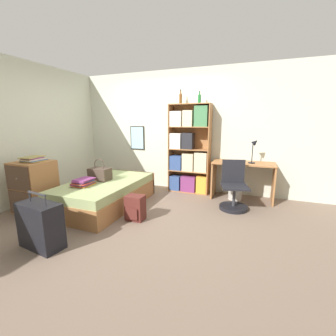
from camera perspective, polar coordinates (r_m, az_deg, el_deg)
name	(u,v)px	position (r m, az deg, el deg)	size (l,w,h in m)	color
ground_plane	(135,210)	(4.03, -8.30, -10.43)	(14.00, 14.00, 0.00)	#756051
wall_back	(168,131)	(5.16, -0.12, 9.39)	(10.00, 0.09, 2.60)	beige
wall_left	(39,132)	(5.12, -29.91, 7.83)	(0.06, 10.00, 2.60)	beige
bed	(106,193)	(4.29, -15.41, -6.16)	(1.09, 1.88, 0.46)	#A36B3D
handbag	(100,174)	(4.30, -16.91, -1.40)	(0.37, 0.24, 0.40)	#47382D
book_stack_on_bed	(84,182)	(4.03, -20.64, -3.38)	(0.32, 0.39, 0.12)	gold
suitcase	(41,225)	(3.20, -29.62, -12.54)	(0.59, 0.34, 0.69)	black
dresser	(34,187)	(4.43, -30.81, -4.08)	(0.56, 0.57, 0.86)	#A36B3D
magazine_pile_on_dresser	(33,159)	(4.34, -31.03, 1.96)	(0.32, 0.38, 0.08)	gold
bookcase	(189,152)	(4.81, 5.31, 4.05)	(0.87, 0.32, 1.87)	#A36B3D
bottle_green	(181,98)	(4.87, 3.22, 17.22)	(0.06, 0.06, 0.29)	brown
bottle_brown	(199,99)	(4.73, 7.98, 17.06)	(0.06, 0.06, 0.24)	#1E6B2D
desk	(243,174)	(4.60, 18.44, -1.41)	(1.16, 0.53, 0.74)	#A36B3D
desk_lamp	(254,146)	(4.49, 21.10, 5.14)	(0.17, 0.12, 0.47)	black
desk_chair	(234,194)	(4.14, 16.32, -6.33)	(0.54, 0.54, 0.85)	black
backpack	(135,208)	(3.59, -8.34, -9.98)	(0.28, 0.24, 0.39)	#56231E
waste_bin	(235,192)	(4.66, 16.64, -5.96)	(0.26, 0.26, 0.27)	#B7B2A8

